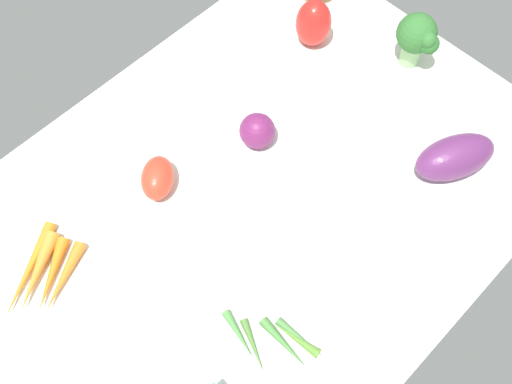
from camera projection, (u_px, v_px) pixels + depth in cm
name	position (u px, v px, depth cm)	size (l,w,h in cm)	color
tablecloth	(256.00, 200.00, 111.96)	(104.00, 76.00, 2.00)	white
red_onion_near_basket	(257.00, 131.00, 113.78)	(6.51, 6.51, 6.51)	#72235B
roma_tomato	(158.00, 178.00, 109.70)	(8.28, 5.61, 5.61)	red
broccoli_head	(418.00, 37.00, 118.55)	(7.61, 8.79, 11.84)	#98CC86
eggplant	(455.00, 157.00, 110.55)	(14.71, 7.57, 7.57)	#632B63
bell_pepper_red	(313.00, 23.00, 123.30)	(6.98, 6.98, 10.36)	red
carrot_bunch	(44.00, 273.00, 103.20)	(17.24, 13.69, 2.69)	orange
okra_pile	(277.00, 340.00, 98.40)	(9.40, 15.91, 1.65)	#4C8242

